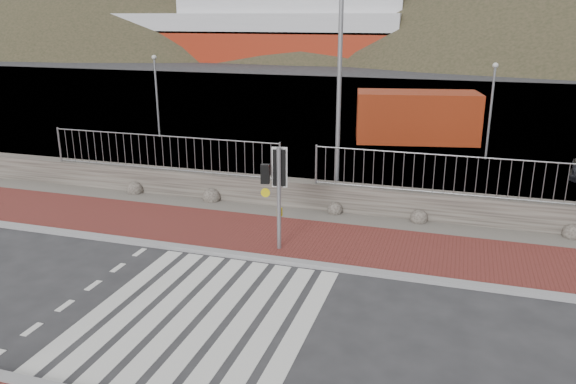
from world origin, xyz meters
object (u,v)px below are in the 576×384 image
(traffic_signal_far, at_px, (277,177))
(shipping_container, at_px, (417,117))
(ferry, at_px, (251,20))
(streetlight, at_px, (344,61))

(traffic_signal_far, relative_size, shipping_container, 0.48)
(shipping_container, bearing_deg, traffic_signal_far, -109.97)
(ferry, bearing_deg, streetlight, -66.62)
(traffic_signal_far, distance_m, shipping_container, 15.22)
(ferry, distance_m, shipping_container, 56.44)
(ferry, distance_m, traffic_signal_far, 69.02)
(traffic_signal_far, distance_m, streetlight, 5.15)
(ferry, height_order, shipping_container, ferry)
(streetlight, height_order, shipping_container, streetlight)
(traffic_signal_far, bearing_deg, shipping_container, -108.78)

